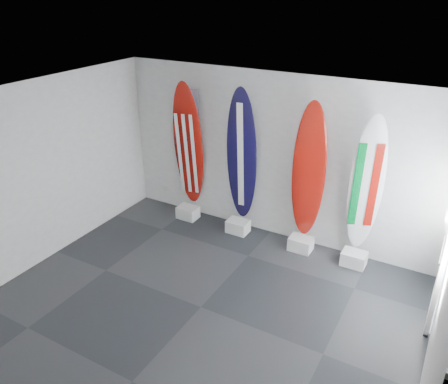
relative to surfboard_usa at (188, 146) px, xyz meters
The scene contains 15 objects.
floor 3.20m from the surfboard_usa, 53.72° to the right, with size 6.00×6.00×0.00m, color black.
ceiling 3.20m from the surfboard_usa, 53.72° to the right, with size 6.00×6.00×0.00m, color white.
wall_back 1.69m from the surfboard_usa, ahead, with size 6.00×6.00×0.00m, color silver.
wall_front 5.06m from the surfboard_usa, 70.71° to the right, with size 6.00×6.00×0.00m, color silver.
wall_left 2.64m from the surfboard_usa, 120.19° to the right, with size 5.00×5.00×0.00m, color silver.
wall_right 5.20m from the surfboard_usa, 26.01° to the right, with size 5.00×5.00×0.00m, color silver.
display_block_usa 1.38m from the surfboard_usa, 90.00° to the right, with size 0.40×0.30×0.24m, color silver.
surfboard_usa is the anchor object (origin of this frame).
display_block_navy 1.79m from the surfboard_usa, ahead, with size 0.40×0.30×0.24m, color silver.
surfboard_navy 1.13m from the surfboard_usa, ahead, with size 0.57×0.08×2.53m, color black.
display_block_swiss 2.76m from the surfboard_usa, ahead, with size 0.40×0.30×0.24m, color silver.
surfboard_swiss 2.39m from the surfboard_usa, ahead, with size 0.55×0.08×2.45m, color maroon.
display_block_italy 3.61m from the surfboard_usa, ahead, with size 0.40×0.30×0.24m, color silver.
surfboard_italy 3.33m from the surfboard_usa, ahead, with size 0.54×0.08×2.38m, color silver.
wall_outlet 1.40m from the surfboard_usa, 165.56° to the left, with size 0.09×0.02×0.13m, color silver.
Camera 1 is at (2.84, -4.34, 4.35)m, focal length 35.78 mm.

